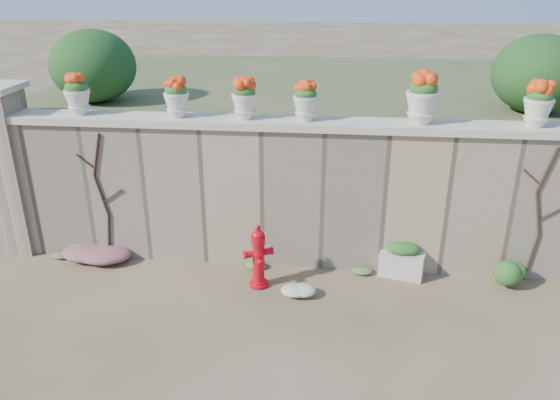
# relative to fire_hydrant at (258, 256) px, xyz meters

# --- Properties ---
(ground) EXTENTS (80.00, 80.00, 0.00)m
(ground) POSITION_rel_fire_hydrant_xyz_m (0.39, -1.05, -0.45)
(ground) COLOR brown
(ground) RESTS_ON ground
(stone_wall) EXTENTS (8.00, 0.40, 2.00)m
(stone_wall) POSITION_rel_fire_hydrant_xyz_m (0.39, 0.75, 0.55)
(stone_wall) COLOR gray
(stone_wall) RESTS_ON ground
(wall_cap) EXTENTS (8.10, 0.52, 0.10)m
(wall_cap) POSITION_rel_fire_hydrant_xyz_m (0.39, 0.75, 1.60)
(wall_cap) COLOR beige
(wall_cap) RESTS_ON stone_wall
(gate_pillar) EXTENTS (0.72, 0.72, 2.48)m
(gate_pillar) POSITION_rel_fire_hydrant_xyz_m (-3.76, 0.75, 0.81)
(gate_pillar) COLOR gray
(gate_pillar) RESTS_ON ground
(raised_fill) EXTENTS (9.00, 6.00, 2.00)m
(raised_fill) POSITION_rel_fire_hydrant_xyz_m (0.39, 3.95, 0.55)
(raised_fill) COLOR #384C23
(raised_fill) RESTS_ON ground
(back_shrub_left) EXTENTS (1.30, 1.30, 1.10)m
(back_shrub_left) POSITION_rel_fire_hydrant_xyz_m (-2.81, 1.95, 2.10)
(back_shrub_left) COLOR #143814
(back_shrub_left) RESTS_ON raised_fill
(back_shrub_right) EXTENTS (1.30, 1.30, 1.10)m
(back_shrub_right) POSITION_rel_fire_hydrant_xyz_m (3.79, 1.95, 2.10)
(back_shrub_right) COLOR #143814
(back_shrub_right) RESTS_ON raised_fill
(vine_left) EXTENTS (0.60, 0.04, 1.91)m
(vine_left) POSITION_rel_fire_hydrant_xyz_m (-2.28, 0.53, 0.54)
(vine_left) COLOR black
(vine_left) RESTS_ON ground
(vine_right) EXTENTS (0.60, 0.04, 1.91)m
(vine_right) POSITION_rel_fire_hydrant_xyz_m (3.62, 0.53, 0.54)
(vine_right) COLOR black
(vine_right) RESTS_ON ground
(fire_hydrant) EXTENTS (0.38, 0.28, 0.90)m
(fire_hydrant) POSITION_rel_fire_hydrant_xyz_m (0.00, 0.00, 0.00)
(fire_hydrant) COLOR red
(fire_hydrant) RESTS_ON ground
(planter_box) EXTENTS (0.66, 0.49, 0.49)m
(planter_box) POSITION_rel_fire_hydrant_xyz_m (1.93, 0.50, -0.22)
(planter_box) COLOR beige
(planter_box) RESTS_ON ground
(green_shrub) EXTENTS (0.55, 0.50, 0.52)m
(green_shrub) POSITION_rel_fire_hydrant_xyz_m (3.37, 0.27, -0.19)
(green_shrub) COLOR #1E5119
(green_shrub) RESTS_ON ground
(magenta_clump) EXTENTS (1.00, 0.66, 0.27)m
(magenta_clump) POSITION_rel_fire_hydrant_xyz_m (-2.50, 0.45, -0.32)
(magenta_clump) COLOR #B5246A
(magenta_clump) RESTS_ON ground
(white_flowers) EXTENTS (0.55, 0.44, 0.20)m
(white_flowers) POSITION_rel_fire_hydrant_xyz_m (0.58, -0.16, -0.35)
(white_flowers) COLOR white
(white_flowers) RESTS_ON ground
(urn_pot_0) EXTENTS (0.35, 0.35, 0.54)m
(urn_pot_0) POSITION_rel_fire_hydrant_xyz_m (-2.54, 0.75, 1.92)
(urn_pot_0) COLOR beige
(urn_pot_0) RESTS_ON wall_cap
(urn_pot_1) EXTENTS (0.34, 0.34, 0.53)m
(urn_pot_1) POSITION_rel_fire_hydrant_xyz_m (-1.17, 0.75, 1.91)
(urn_pot_1) COLOR beige
(urn_pot_1) RESTS_ON wall_cap
(urn_pot_2) EXTENTS (0.34, 0.34, 0.53)m
(urn_pot_2) POSITION_rel_fire_hydrant_xyz_m (-0.26, 0.75, 1.91)
(urn_pot_2) COLOR beige
(urn_pot_2) RESTS_ON wall_cap
(urn_pot_3) EXTENTS (0.33, 0.33, 0.52)m
(urn_pot_3) POSITION_rel_fire_hydrant_xyz_m (0.54, 0.75, 1.90)
(urn_pot_3) COLOR beige
(urn_pot_3) RESTS_ON wall_cap
(urn_pot_4) EXTENTS (0.42, 0.42, 0.66)m
(urn_pot_4) POSITION_rel_fire_hydrant_xyz_m (2.02, 0.75, 1.97)
(urn_pot_4) COLOR beige
(urn_pot_4) RESTS_ON wall_cap
(urn_pot_5) EXTENTS (0.36, 0.36, 0.57)m
(urn_pot_5) POSITION_rel_fire_hydrant_xyz_m (3.44, 0.75, 1.93)
(urn_pot_5) COLOR beige
(urn_pot_5) RESTS_ON wall_cap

